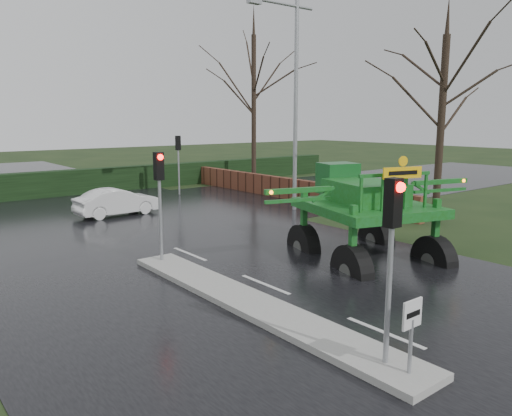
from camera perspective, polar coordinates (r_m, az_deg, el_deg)
ground at (r=11.30m, az=14.45°, el=-13.72°), size 140.00×140.00×0.00m
road_main at (r=18.71m, az=-10.76°, el=-3.96°), size 14.00×80.00×0.02m
road_cross at (r=24.07m, az=-17.45°, el=-1.10°), size 80.00×12.00×0.02m
median_island at (r=12.35m, az=-0.68°, el=-10.84°), size 1.20×10.00×0.16m
hedge_row at (r=31.48m, az=-22.81°, el=2.51°), size 44.00×0.90×1.50m
brick_wall at (r=29.33m, az=1.96°, el=2.50°), size 0.40×20.00×1.20m
keep_left_sign at (r=9.12m, az=17.37°, el=-12.60°), size 0.50×0.07×1.35m
traffic_signal_near at (r=8.92m, az=15.28°, el=-2.65°), size 0.26×0.33×3.52m
traffic_signal_mid at (r=15.45m, az=-10.98°, el=2.83°), size 0.26×0.33×3.52m
traffic_signal_far at (r=30.12m, az=-8.88°, el=6.39°), size 0.26×0.33×3.52m
street_light_right at (r=24.58m, az=4.05°, el=13.59°), size 3.85×0.30×10.00m
tree_right_near at (r=23.27m, az=20.54°, el=11.22°), size 5.60×5.60×9.64m
tree_right_far at (r=34.57m, az=-0.26°, el=13.46°), size 7.00×7.00×12.05m
crop_sprayer at (r=14.88m, az=10.71°, el=0.38°), size 7.42×5.57×4.29m
white_sedan at (r=24.45m, az=-15.50°, el=-0.84°), size 3.96×1.54×1.28m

